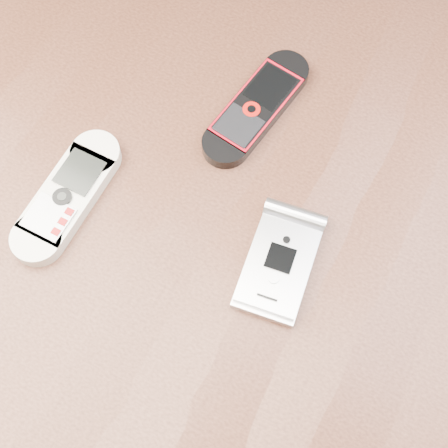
% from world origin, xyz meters
% --- Properties ---
extents(ground, '(4.00, 4.00, 0.00)m').
position_xyz_m(ground, '(0.00, 0.00, 0.00)').
color(ground, '#472B19').
rests_on(ground, ground).
extents(table, '(1.20, 0.80, 0.75)m').
position_xyz_m(table, '(0.00, 0.00, 0.64)').
color(table, black).
rests_on(table, ground).
extents(nokia_white, '(0.05, 0.15, 0.02)m').
position_xyz_m(nokia_white, '(-0.14, -0.04, 0.76)').
color(nokia_white, white).
rests_on(nokia_white, table).
extents(nokia_black_red, '(0.07, 0.16, 0.02)m').
position_xyz_m(nokia_black_red, '(-0.03, 0.13, 0.76)').
color(nokia_black_red, black).
rests_on(nokia_black_red, table).
extents(motorola_razr, '(0.08, 0.12, 0.02)m').
position_xyz_m(motorola_razr, '(0.07, -0.01, 0.76)').
color(motorola_razr, silver).
rests_on(motorola_razr, table).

